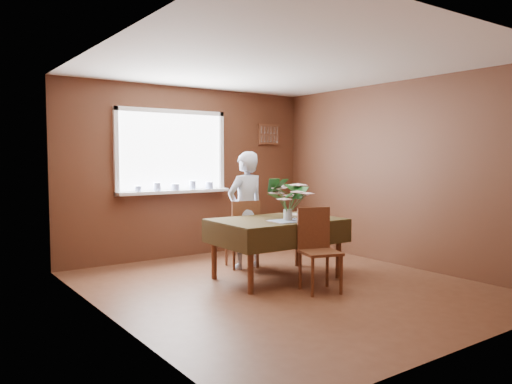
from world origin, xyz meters
TOP-DOWN VIEW (x-y plane):
  - floor at (0.00, 0.00)m, footprint 4.50×4.50m
  - ceiling at (0.00, 0.00)m, footprint 4.50×4.50m
  - wall_back at (0.00, 2.25)m, footprint 4.00×0.00m
  - wall_front at (0.00, -2.25)m, footprint 4.00×0.00m
  - wall_left at (-2.00, 0.00)m, footprint 0.00×4.50m
  - wall_right at (2.00, 0.00)m, footprint 0.00×4.50m
  - window_assembly at (-0.29, 2.20)m, footprint 1.72×0.20m
  - spoon_rack at (1.45, 2.22)m, footprint 0.44×0.05m
  - dining_table at (0.16, 0.35)m, footprint 1.53×1.07m
  - chair_far at (0.16, 1.06)m, footprint 0.47×0.47m
  - chair_near at (0.21, -0.32)m, footprint 0.49×0.49m
  - seated_woman at (0.18, 1.04)m, footprint 0.60×0.42m
  - flower_bouquet at (0.17, 0.14)m, footprint 0.54×0.54m
  - side_plate at (0.59, 0.49)m, footprint 0.27×0.27m
  - table_knife at (0.31, 0.16)m, footprint 0.04×0.20m

SIDE VIEW (x-z plane):
  - floor at x=0.00m, z-range 0.00..0.00m
  - chair_far at x=0.16m, z-range 0.04..0.95m
  - chair_near at x=0.21m, z-range 0.04..0.96m
  - dining_table at x=0.16m, z-range 0.27..1.01m
  - side_plate at x=0.59m, z-range 0.73..0.74m
  - table_knife at x=0.31m, z-range 0.74..0.74m
  - seated_woman at x=0.18m, z-range 0.00..1.55m
  - flower_bouquet at x=0.17m, z-range 0.80..1.26m
  - wall_back at x=0.00m, z-range -0.75..3.25m
  - wall_front at x=0.00m, z-range -0.75..3.25m
  - wall_left at x=-2.00m, z-range -1.00..3.50m
  - wall_right at x=2.00m, z-range -1.00..3.50m
  - window_assembly at x=-0.29m, z-range 0.74..1.96m
  - spoon_rack at x=1.45m, z-range 1.69..2.02m
  - ceiling at x=0.00m, z-range 2.50..2.50m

